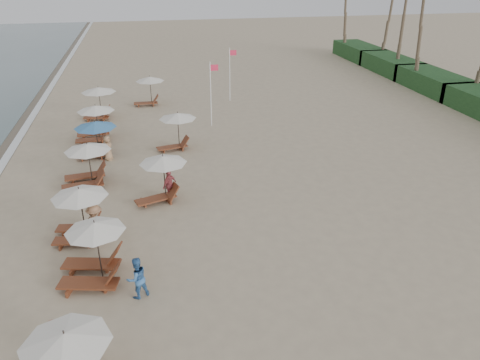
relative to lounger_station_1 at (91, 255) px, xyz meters
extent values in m
plane|color=tan|center=(5.33, -0.53, -1.05)|extent=(160.00, 160.00, 0.00)
cube|color=#193D1C|center=(27.33, 21.47, -0.25)|extent=(3.20, 8.00, 1.60)
cube|color=#193D1C|center=(27.33, 28.97, -0.25)|extent=(3.20, 8.00, 1.60)
cube|color=#193D1C|center=(27.33, 36.47, -0.25)|extent=(3.20, 8.00, 1.60)
cylinder|color=brown|center=(26.43, 22.67, 4.25)|extent=(0.36, 0.36, 10.60)
cylinder|color=brown|center=(27.33, 27.87, 4.65)|extent=(0.36, 0.36, 11.40)
cylinder|color=brown|center=(28.23, 33.07, 3.45)|extent=(0.36, 0.36, 9.00)
cylinder|color=brown|center=(26.43, 38.27, 3.85)|extent=(0.36, 0.36, 9.80)
cone|color=silver|center=(-0.14, -4.98, 0.89)|extent=(2.33, 2.33, 0.35)
cylinder|color=black|center=(0.28, 0.00, 0.09)|extent=(0.05, 0.05, 2.28)
cone|color=silver|center=(0.28, 0.00, 1.13)|extent=(2.10, 2.10, 0.35)
cylinder|color=black|center=(-0.52, 2.91, 0.06)|extent=(0.05, 0.05, 2.22)
cone|color=silver|center=(-0.52, 2.91, 1.07)|extent=(2.26, 2.26, 0.35)
cylinder|color=black|center=(-0.64, 8.15, 0.03)|extent=(0.05, 0.05, 2.15)
cone|color=silver|center=(-0.64, 8.15, 1.00)|extent=(2.32, 2.32, 0.35)
cylinder|color=black|center=(-0.56, 12.11, -0.04)|extent=(0.05, 0.05, 2.01)
cone|color=teal|center=(-0.56, 12.11, 0.86)|extent=(2.42, 2.42, 0.35)
cylinder|color=black|center=(-0.68, 14.78, 0.06)|extent=(0.05, 0.05, 2.21)
cone|color=silver|center=(-0.68, 14.78, 1.07)|extent=(2.31, 2.31, 0.35)
cylinder|color=black|center=(-0.79, 19.45, 0.06)|extent=(0.05, 0.05, 2.22)
cone|color=silver|center=(-0.79, 19.45, 1.07)|extent=(2.45, 2.45, 0.35)
cylinder|color=black|center=(2.95, 5.77, 0.03)|extent=(0.05, 0.05, 2.15)
cone|color=silver|center=(2.95, 5.77, 1.00)|extent=(2.24, 2.24, 0.35)
cylinder|color=black|center=(4.21, 12.36, 0.03)|extent=(0.05, 0.05, 2.15)
cone|color=silver|center=(4.21, 12.36, 1.00)|extent=(2.24, 2.24, 0.35)
cylinder|color=black|center=(2.91, 22.33, 0.03)|extent=(0.05, 0.05, 2.15)
cone|color=silver|center=(2.91, 22.33, 1.00)|extent=(2.24, 2.24, 0.35)
imported|color=tan|center=(-0.68, -3.74, -0.30)|extent=(0.65, 0.60, 1.49)
imported|color=#376BA7|center=(1.56, -1.30, -0.28)|extent=(0.93, 0.85, 1.54)
imported|color=#986D4D|center=(-0.02, 2.50, -0.18)|extent=(1.25, 1.23, 1.73)
imported|color=#AB444B|center=(3.16, 5.68, -0.28)|extent=(0.90, 0.91, 1.54)
imported|color=#A27B58|center=(0.05, 11.33, -0.31)|extent=(0.60, 0.80, 1.48)
cylinder|color=silver|center=(6.79, 16.15, 1.16)|extent=(0.08, 0.08, 4.41)
cube|color=#E92B4F|center=(7.07, 16.15, 2.96)|extent=(0.55, 0.02, 0.40)
cylinder|color=silver|center=(9.23, 22.02, 1.08)|extent=(0.08, 0.08, 4.26)
cube|color=#E92B4F|center=(9.51, 22.02, 2.82)|extent=(0.55, 0.02, 0.40)
camera|label=1|loc=(2.34, -14.39, 9.43)|focal=34.60mm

